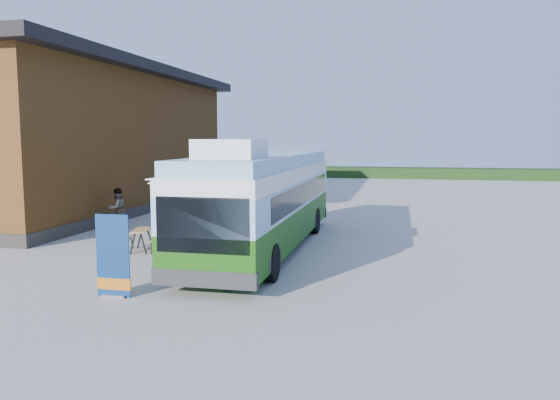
% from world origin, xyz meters
% --- Properties ---
extents(ground, '(100.00, 100.00, 0.00)m').
position_xyz_m(ground, '(0.00, 0.00, 0.00)').
color(ground, '#BCB7AD').
rests_on(ground, ground).
extents(barn, '(9.60, 21.20, 7.50)m').
position_xyz_m(barn, '(-10.50, 10.00, 3.59)').
color(barn, brown).
rests_on(barn, ground).
extents(hedge, '(40.00, 3.00, 1.00)m').
position_xyz_m(hedge, '(8.00, 38.00, 0.50)').
color(hedge, '#264419').
rests_on(hedge, ground).
extents(bus, '(2.66, 12.20, 3.75)m').
position_xyz_m(bus, '(1.54, 1.64, 1.79)').
color(bus, '#266110').
rests_on(bus, ground).
extents(awning, '(2.53, 4.12, 0.50)m').
position_xyz_m(awning, '(-0.66, 1.99, 2.74)').
color(awning, white).
rests_on(awning, ground).
extents(banner, '(0.87, 0.18, 1.99)m').
position_xyz_m(banner, '(-0.60, -4.55, 0.82)').
color(banner, navy).
rests_on(banner, ground).
extents(picnic_table, '(1.54, 1.43, 0.74)m').
position_xyz_m(picnic_table, '(-2.43, 0.49, 0.56)').
color(picnic_table, '#AC8751').
rests_on(picnic_table, ground).
extents(person_a, '(0.71, 0.60, 1.66)m').
position_xyz_m(person_a, '(-0.30, 5.13, 0.83)').
color(person_a, '#999999').
rests_on(person_a, ground).
extents(person_b, '(0.94, 1.02, 1.69)m').
position_xyz_m(person_b, '(-5.70, 4.75, 0.85)').
color(person_b, '#999999').
rests_on(person_b, ground).
extents(slurry_tanker, '(2.24, 5.42, 2.02)m').
position_xyz_m(slurry_tanker, '(-5.70, 18.54, 1.16)').
color(slurry_tanker, '#167C27').
rests_on(slurry_tanker, ground).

